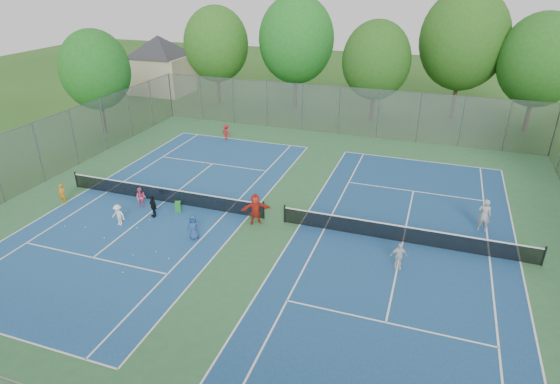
% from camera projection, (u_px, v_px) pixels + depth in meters
% --- Properties ---
extents(ground, '(120.00, 120.00, 0.00)m').
position_uv_depth(ground, '(274.00, 220.00, 25.97)').
color(ground, '#28541A').
rests_on(ground, ground).
extents(court_pad, '(32.00, 32.00, 0.01)m').
position_uv_depth(court_pad, '(274.00, 220.00, 25.97)').
color(court_pad, '#2F6338').
rests_on(court_pad, ground).
extents(court_left, '(10.97, 23.77, 0.01)m').
position_uv_depth(court_left, '(164.00, 202.00, 28.04)').
color(court_left, navy).
rests_on(court_left, court_pad).
extents(court_right, '(10.97, 23.77, 0.01)m').
position_uv_depth(court_right, '(403.00, 242.00, 23.89)').
color(court_right, navy).
rests_on(court_right, court_pad).
extents(net_left, '(12.87, 0.10, 0.91)m').
position_uv_depth(net_left, '(164.00, 195.00, 27.85)').
color(net_left, black).
rests_on(net_left, ground).
extents(net_right, '(12.87, 0.10, 0.91)m').
position_uv_depth(net_right, '(404.00, 235.00, 23.70)').
color(net_right, black).
rests_on(net_right, ground).
extents(fence_north, '(32.00, 0.10, 4.00)m').
position_uv_depth(fence_north, '(339.00, 111.00, 38.75)').
color(fence_north, gray).
rests_on(fence_north, ground).
extents(fence_west, '(0.10, 32.00, 4.00)m').
position_uv_depth(fence_west, '(39.00, 153.00, 29.85)').
color(fence_west, gray).
rests_on(fence_west, ground).
extents(house, '(11.03, 11.03, 7.30)m').
position_uv_depth(house, '(159.00, 54.00, 51.13)').
color(house, '#B7A88C').
rests_on(house, ground).
extents(tree_nw, '(6.40, 6.40, 9.58)m').
position_uv_depth(tree_nw, '(216.00, 44.00, 46.33)').
color(tree_nw, '#443326').
rests_on(tree_nw, ground).
extents(tree_nl, '(7.20, 7.20, 10.69)m').
position_uv_depth(tree_nl, '(296.00, 40.00, 44.53)').
color(tree_nl, '#443326').
rests_on(tree_nl, ground).
extents(tree_nc, '(6.00, 6.00, 8.85)m').
position_uv_depth(tree_nc, '(376.00, 60.00, 40.96)').
color(tree_nc, '#443326').
rests_on(tree_nc, ground).
extents(tree_nr, '(7.60, 7.60, 11.42)m').
position_uv_depth(tree_nr, '(464.00, 40.00, 40.73)').
color(tree_nr, '#443326').
rests_on(tree_nr, ground).
extents(tree_ne, '(6.60, 6.60, 9.77)m').
position_uv_depth(tree_ne, '(541.00, 60.00, 37.71)').
color(tree_ne, '#443326').
rests_on(tree_ne, ground).
extents(tree_side_w, '(5.60, 5.60, 8.47)m').
position_uv_depth(tree_side_w, '(95.00, 70.00, 37.86)').
color(tree_side_w, '#443326').
rests_on(tree_side_w, ground).
extents(ball_crate, '(0.47, 0.47, 0.31)m').
position_uv_depth(ball_crate, '(163.00, 191.00, 29.11)').
color(ball_crate, '#164EAA').
rests_on(ball_crate, ground).
extents(ball_hopper, '(0.41, 0.41, 0.62)m').
position_uv_depth(ball_hopper, '(178.00, 207.00, 26.78)').
color(ball_hopper, green).
rests_on(ball_hopper, ground).
extents(student_a, '(0.47, 0.31, 1.28)m').
position_uv_depth(student_a, '(62.00, 194.00, 27.52)').
color(student_a, orange).
rests_on(student_a, ground).
extents(student_b, '(0.68, 0.58, 1.24)m').
position_uv_depth(student_b, '(141.00, 198.00, 27.14)').
color(student_b, '#CC4F74').
rests_on(student_b, ground).
extents(student_c, '(0.81, 0.49, 1.21)m').
position_uv_depth(student_c, '(118.00, 215.00, 25.27)').
color(student_c, white).
rests_on(student_c, ground).
extents(student_d, '(0.81, 0.64, 1.28)m').
position_uv_depth(student_d, '(153.00, 206.00, 26.11)').
color(student_d, black).
rests_on(student_d, ground).
extents(student_e, '(0.74, 0.57, 1.36)m').
position_uv_depth(student_e, '(193.00, 227.00, 23.92)').
color(student_e, navy).
rests_on(student_e, ground).
extents(student_f, '(1.67, 1.26, 1.75)m').
position_uv_depth(student_f, '(256.00, 209.00, 25.33)').
color(student_f, red).
rests_on(student_f, ground).
extents(child_far_baseline, '(0.94, 0.71, 1.30)m').
position_uv_depth(child_far_baseline, '(226.00, 132.00, 37.95)').
color(child_far_baseline, '#A7171D').
rests_on(child_far_baseline, ground).
extents(instructor, '(0.69, 0.47, 1.86)m').
position_uv_depth(instructor, '(484.00, 215.00, 24.56)').
color(instructor, '#98989B').
rests_on(instructor, ground).
extents(teen_court_b, '(0.86, 0.58, 1.35)m').
position_uv_depth(teen_court_b, '(399.00, 256.00, 21.53)').
color(teen_court_b, silver).
rests_on(teen_court_b, ground).
extents(tennis_ball_0, '(0.07, 0.07, 0.07)m').
position_uv_depth(tennis_ball_0, '(86.00, 227.00, 25.21)').
color(tennis_ball_0, gold).
rests_on(tennis_ball_0, ground).
extents(tennis_ball_1, '(0.07, 0.07, 0.07)m').
position_uv_depth(tennis_ball_1, '(137.00, 228.00, 25.11)').
color(tennis_ball_1, '#BDDB32').
rests_on(tennis_ball_1, ground).
extents(tennis_ball_2, '(0.07, 0.07, 0.07)m').
position_uv_depth(tennis_ball_2, '(65.00, 227.00, 25.27)').
color(tennis_ball_2, '#B4CE30').
rests_on(tennis_ball_2, ground).
extents(tennis_ball_3, '(0.07, 0.07, 0.07)m').
position_uv_depth(tennis_ball_3, '(123.00, 273.00, 21.43)').
color(tennis_ball_3, '#C4E635').
rests_on(tennis_ball_3, ground).
extents(tennis_ball_4, '(0.07, 0.07, 0.07)m').
position_uv_depth(tennis_ball_4, '(150.00, 220.00, 25.94)').
color(tennis_ball_4, yellow).
rests_on(tennis_ball_4, ground).
extents(tennis_ball_5, '(0.07, 0.07, 0.07)m').
position_uv_depth(tennis_ball_5, '(104.00, 238.00, 24.17)').
color(tennis_ball_5, '#D0E334').
rests_on(tennis_ball_5, ground).
extents(tennis_ball_6, '(0.07, 0.07, 0.07)m').
position_uv_depth(tennis_ball_6, '(194.00, 237.00, 24.31)').
color(tennis_ball_6, '#CDF138').
rests_on(tennis_ball_6, ground).
extents(tennis_ball_7, '(0.07, 0.07, 0.07)m').
position_uv_depth(tennis_ball_7, '(126.00, 211.00, 26.88)').
color(tennis_ball_7, gold).
rests_on(tennis_ball_7, ground).
extents(tennis_ball_8, '(0.07, 0.07, 0.07)m').
position_uv_depth(tennis_ball_8, '(169.00, 259.00, 22.46)').
color(tennis_ball_8, '#C6E936').
rests_on(tennis_ball_8, ground).
extents(tennis_ball_9, '(0.07, 0.07, 0.07)m').
position_uv_depth(tennis_ball_9, '(133.00, 255.00, 22.74)').
color(tennis_ball_9, '#C5DE33').
rests_on(tennis_ball_9, ground).
extents(tennis_ball_10, '(0.07, 0.07, 0.07)m').
position_uv_depth(tennis_ball_10, '(38.00, 235.00, 24.45)').
color(tennis_ball_10, '#CBE936').
rests_on(tennis_ball_10, ground).
extents(tennis_ball_11, '(0.07, 0.07, 0.07)m').
position_uv_depth(tennis_ball_11, '(156.00, 252.00, 23.02)').
color(tennis_ball_11, '#C3D230').
rests_on(tennis_ball_11, ground).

